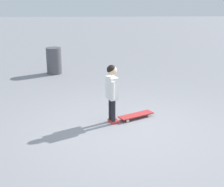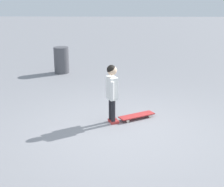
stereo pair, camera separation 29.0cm
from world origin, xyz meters
name	(u,v)px [view 2 (the right image)]	position (x,y,z in m)	size (l,w,h in m)	color
ground_plane	(122,133)	(0.00, 0.00, 0.00)	(50.00, 50.00, 0.00)	gray
child_person	(112,88)	(-0.17, 0.42, 0.66)	(0.25, 0.41, 1.06)	black
skateboard	(137,116)	(0.28, 0.62, 0.06)	(0.69, 0.51, 0.07)	#B22D2D
trash_bin	(61,60)	(-1.70, 4.08, 0.37)	(0.42, 0.42, 0.74)	#4C4C51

